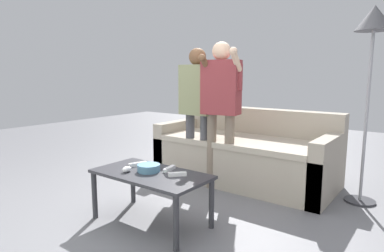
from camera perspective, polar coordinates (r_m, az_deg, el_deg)
ground_plane at (r=2.90m, az=-6.31°, el=-15.92°), size 12.00×12.00×0.00m
couch at (r=3.88m, az=9.13°, el=-4.91°), size 1.99×0.90×0.81m
coffee_table at (r=2.74m, az=-7.16°, el=-9.09°), size 0.96×0.50×0.43m
snack_bowl at (r=2.74m, az=-7.47°, el=-7.18°), size 0.19×0.19×0.06m
game_remote_nunchuk at (r=2.76m, az=-11.18°, el=-7.31°), size 0.06×0.09×0.05m
floor_lamp at (r=3.46m, az=28.76°, el=13.60°), size 0.32×0.32×1.82m
player_left at (r=3.61m, az=0.91°, el=4.51°), size 0.45×0.32×1.49m
player_center at (r=3.43m, az=5.01°, el=4.77°), size 0.48×0.32×1.54m
game_remote_wand_near at (r=2.75m, az=-3.93°, el=-7.37°), size 0.07×0.16×0.03m
game_remote_wand_far at (r=2.93m, az=-9.31°, el=-6.50°), size 0.09×0.16×0.03m
game_remote_wand_spare at (r=2.61m, az=-2.55°, el=-8.29°), size 0.13×0.13×0.03m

